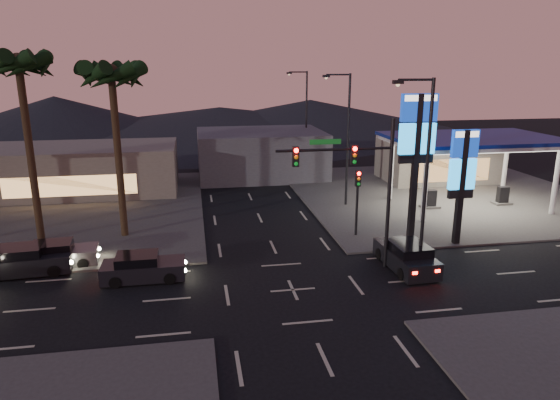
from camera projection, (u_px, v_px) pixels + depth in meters
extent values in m
plane|color=black|center=(293.00, 290.00, 24.25)|extent=(140.00, 140.00, 0.00)
cube|color=#47443F|center=(441.00, 194.00, 42.11)|extent=(24.00, 24.00, 0.12)
cube|color=#47443F|center=(38.00, 212.00, 36.77)|extent=(24.00, 24.00, 0.12)
cylinder|color=silver|center=(425.00, 188.00, 33.98)|extent=(0.36, 0.36, 5.00)
cylinder|color=silver|center=(556.00, 182.00, 35.65)|extent=(0.36, 0.36, 5.00)
cylinder|color=silver|center=(391.00, 170.00, 39.69)|extent=(0.36, 0.36, 5.00)
cylinder|color=silver|center=(505.00, 166.00, 41.35)|extent=(0.36, 0.36, 5.00)
cube|color=silver|center=(473.00, 140.00, 36.96)|extent=(12.00, 8.00, 0.50)
cube|color=white|center=(472.00, 144.00, 37.04)|extent=(11.60, 7.60, 0.06)
cube|color=navy|center=(473.00, 138.00, 36.92)|extent=(12.20, 8.20, 0.25)
cube|color=black|center=(430.00, 199.00, 37.61)|extent=(0.80, 0.50, 1.40)
cube|color=black|center=(503.00, 196.00, 38.61)|extent=(0.80, 0.50, 1.40)
cube|color=#726B5B|center=(437.00, 160.00, 46.69)|extent=(10.00, 6.00, 4.00)
cube|color=black|center=(415.00, 170.00, 29.71)|extent=(0.35, 0.35, 9.00)
cube|color=#0D3097|center=(419.00, 108.00, 28.75)|extent=(2.20, 0.30, 1.60)
cube|color=white|center=(420.00, 98.00, 28.60)|extent=(1.98, 0.32, 0.35)
cube|color=#1AA0FF|center=(417.00, 139.00, 29.22)|extent=(2.20, 0.30, 1.80)
cube|color=black|center=(416.00, 159.00, 29.53)|extent=(2.09, 0.28, 0.50)
cube|color=black|center=(461.00, 189.00, 29.44)|extent=(0.35, 0.35, 7.00)
cube|color=#0D3097|center=(465.00, 143.00, 28.74)|extent=(1.60, 0.30, 1.60)
cube|color=white|center=(466.00, 134.00, 28.59)|extent=(1.44, 0.32, 0.35)
cube|color=#1AA0FF|center=(462.00, 174.00, 29.21)|extent=(1.60, 0.30, 1.80)
cube|color=black|center=(460.00, 194.00, 29.52)|extent=(1.52, 0.28, 0.50)
cylinder|color=black|center=(389.00, 195.00, 26.02)|extent=(0.20, 0.20, 8.00)
cylinder|color=black|center=(335.00, 150.00, 24.86)|extent=(6.00, 0.14, 0.14)
cube|color=#0C3F14|center=(325.00, 142.00, 24.67)|extent=(1.60, 0.05, 0.25)
cube|color=black|center=(354.00, 155.00, 25.11)|extent=(0.32, 0.25, 1.00)
sphere|color=#FF0C07|center=(355.00, 149.00, 24.88)|extent=(0.22, 0.22, 0.22)
sphere|color=orange|center=(355.00, 155.00, 24.97)|extent=(0.20, 0.20, 0.20)
sphere|color=#0CB226|center=(355.00, 162.00, 25.05)|extent=(0.20, 0.20, 0.20)
cube|color=black|center=(296.00, 157.00, 24.61)|extent=(0.32, 0.25, 1.00)
sphere|color=#FF0C07|center=(296.00, 151.00, 24.38)|extent=(0.22, 0.22, 0.22)
sphere|color=orange|center=(296.00, 157.00, 24.47)|extent=(0.20, 0.20, 0.20)
sphere|color=#0CB226|center=(296.00, 164.00, 24.55)|extent=(0.20, 0.20, 0.20)
cylinder|color=black|center=(357.00, 206.00, 31.30)|extent=(0.16, 0.16, 4.00)
cube|color=black|center=(358.00, 178.00, 30.82)|extent=(0.32, 0.25, 1.00)
sphere|color=#FF0C07|center=(359.00, 174.00, 30.59)|extent=(0.22, 0.22, 0.22)
sphere|color=orange|center=(359.00, 179.00, 30.68)|extent=(0.20, 0.20, 0.20)
sphere|color=#0CB226|center=(359.00, 184.00, 30.77)|extent=(0.20, 0.20, 0.20)
cylinder|color=black|center=(426.00, 180.00, 25.06)|extent=(0.18, 0.18, 10.00)
cylinder|color=black|center=(416.00, 80.00, 23.62)|extent=(1.80, 0.12, 0.12)
cube|color=black|center=(398.00, 82.00, 23.50)|extent=(0.50, 0.25, 0.18)
sphere|color=#FFCC8C|center=(398.00, 85.00, 23.53)|extent=(0.20, 0.20, 0.20)
cylinder|color=black|center=(348.00, 142.00, 37.41)|extent=(0.18, 0.18, 10.00)
cylinder|color=black|center=(338.00, 75.00, 35.98)|extent=(1.80, 0.12, 0.12)
cube|color=black|center=(326.00, 76.00, 35.86)|extent=(0.50, 0.25, 0.18)
sphere|color=#FFCC8C|center=(326.00, 78.00, 35.89)|extent=(0.20, 0.20, 0.20)
cylinder|color=black|center=(306.00, 122.00, 50.72)|extent=(0.18, 0.18, 10.00)
cylinder|color=black|center=(298.00, 72.00, 49.29)|extent=(1.80, 0.12, 0.12)
cube|color=black|center=(289.00, 73.00, 49.16)|extent=(0.50, 0.25, 0.18)
sphere|color=#FFCC8C|center=(289.00, 74.00, 49.19)|extent=(0.20, 0.20, 0.20)
cylinder|color=black|center=(118.00, 158.00, 30.44)|extent=(0.44, 0.44, 10.20)
sphere|color=black|center=(111.00, 72.00, 29.10)|extent=(0.90, 0.90, 0.90)
cone|color=black|center=(134.00, 77.00, 29.40)|extent=(0.90, 2.74, 1.91)
cone|color=black|center=(129.00, 76.00, 30.21)|extent=(2.57, 2.57, 1.91)
cone|color=black|center=(115.00, 76.00, 30.42)|extent=(2.74, 0.90, 1.91)
cone|color=black|center=(98.00, 77.00, 29.90)|extent=(2.57, 2.57, 1.91)
cone|color=black|center=(88.00, 77.00, 28.97)|extent=(0.90, 2.74, 1.91)
cone|color=black|center=(92.00, 77.00, 28.16)|extent=(2.57, 2.57, 1.91)
cone|color=black|center=(108.00, 77.00, 27.95)|extent=(2.74, 0.90, 1.91)
cone|color=black|center=(126.00, 77.00, 28.46)|extent=(2.57, 2.57, 1.91)
cylinder|color=black|center=(30.00, 155.00, 29.53)|extent=(0.44, 0.44, 10.80)
sphere|color=black|center=(18.00, 61.00, 28.11)|extent=(0.90, 0.90, 0.90)
cone|color=black|center=(43.00, 66.00, 28.41)|extent=(0.90, 2.74, 1.91)
cone|color=black|center=(40.00, 66.00, 29.22)|extent=(2.57, 2.57, 1.91)
cone|color=black|center=(26.00, 66.00, 29.43)|extent=(2.74, 0.90, 1.91)
cone|color=black|center=(7.00, 66.00, 28.91)|extent=(2.57, 2.57, 1.91)
cone|color=black|center=(11.00, 66.00, 26.96)|extent=(2.74, 0.90, 1.91)
cone|color=black|center=(31.00, 66.00, 27.47)|extent=(2.57, 2.57, 1.91)
cube|color=#726B5B|center=(80.00, 169.00, 42.30)|extent=(16.00, 8.00, 4.00)
cube|color=#4C4C51|center=(261.00, 154.00, 48.72)|extent=(12.00, 9.00, 4.40)
cone|color=black|center=(56.00, 116.00, 76.33)|extent=(40.00, 40.00, 6.00)
cone|color=black|center=(310.00, 115.00, 83.13)|extent=(50.00, 50.00, 5.00)
cone|color=black|center=(220.00, 120.00, 80.76)|extent=(60.00, 60.00, 4.00)
cube|color=black|center=(144.00, 270.00, 25.30)|extent=(4.11, 1.73, 0.84)
cube|color=black|center=(137.00, 260.00, 25.11)|extent=(2.06, 1.59, 0.61)
cylinder|color=black|center=(171.00, 266.00, 26.33)|extent=(0.60, 0.22, 0.60)
cylinder|color=black|center=(170.00, 278.00, 24.82)|extent=(0.60, 0.22, 0.60)
cylinder|color=black|center=(120.00, 270.00, 25.90)|extent=(0.60, 0.22, 0.60)
cylinder|color=black|center=(115.00, 282.00, 24.39)|extent=(0.60, 0.22, 0.60)
sphere|color=#FFF2BF|center=(185.00, 262.00, 26.16)|extent=(0.21, 0.21, 0.21)
sphere|color=#FFF2BF|center=(185.00, 270.00, 25.10)|extent=(0.21, 0.21, 0.21)
cube|color=#FF140A|center=(103.00, 266.00, 25.46)|extent=(0.07, 0.23, 0.13)
cube|color=#FF140A|center=(99.00, 275.00, 24.39)|extent=(0.07, 0.23, 0.13)
cube|color=#5A595C|center=(59.00, 257.00, 27.05)|extent=(4.21, 2.07, 0.83)
cube|color=black|center=(52.00, 248.00, 26.84)|extent=(2.17, 1.75, 0.60)
cylinder|color=black|center=(86.00, 253.00, 28.17)|extent=(0.61, 0.27, 0.59)
cylinder|color=black|center=(83.00, 264.00, 26.70)|extent=(0.61, 0.27, 0.59)
cylinder|color=black|center=(36.00, 258.00, 27.51)|extent=(0.61, 0.27, 0.59)
cylinder|color=black|center=(30.00, 269.00, 26.05)|extent=(0.61, 0.27, 0.59)
sphere|color=#FFF2BF|center=(99.00, 249.00, 28.06)|extent=(0.20, 0.20, 0.20)
sphere|color=#FFF2BF|center=(97.00, 256.00, 27.03)|extent=(0.20, 0.20, 0.20)
cube|color=#FF140A|center=(20.00, 254.00, 27.02)|extent=(0.09, 0.24, 0.13)
cube|color=#FF140A|center=(15.00, 262.00, 25.98)|extent=(0.09, 0.24, 0.13)
cube|color=black|center=(28.00, 263.00, 26.08)|extent=(4.57, 2.17, 0.91)
cube|color=black|center=(20.00, 253.00, 25.85)|extent=(2.34, 1.87, 0.66)
cylinder|color=black|center=(60.00, 259.00, 27.27)|extent=(0.66, 0.29, 0.65)
cylinder|color=black|center=(54.00, 271.00, 25.66)|extent=(0.66, 0.29, 0.65)
cylinder|color=black|center=(3.00, 264.00, 26.62)|extent=(0.66, 0.29, 0.65)
sphere|color=#FFF2BF|center=(74.00, 254.00, 27.15)|extent=(0.22, 0.22, 0.22)
sphere|color=#FFF2BF|center=(71.00, 262.00, 26.01)|extent=(0.22, 0.22, 0.22)
cube|color=black|center=(406.00, 258.00, 26.73)|extent=(2.06, 4.55, 0.91)
cube|color=black|center=(409.00, 250.00, 26.29)|extent=(1.82, 2.31, 0.66)
cylinder|color=black|center=(380.00, 254.00, 27.96)|extent=(0.27, 0.66, 0.65)
cylinder|color=black|center=(408.00, 252.00, 28.31)|extent=(0.27, 0.66, 0.65)
cylinder|color=black|center=(402.00, 274.00, 25.27)|extent=(0.27, 0.66, 0.65)
cylinder|color=black|center=(433.00, 271.00, 25.63)|extent=(0.27, 0.66, 0.65)
cube|color=#FF140A|center=(415.00, 273.00, 24.46)|extent=(0.26, 0.09, 0.14)
cube|color=#FF140A|center=(437.00, 271.00, 24.71)|extent=(0.26, 0.09, 0.14)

